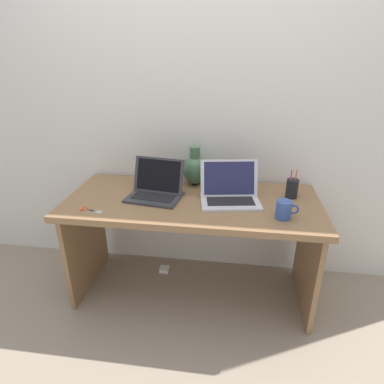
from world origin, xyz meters
TOP-DOWN VIEW (x-y plane):
  - ground_plane at (0.00, 0.00)m, footprint 6.00×6.00m
  - back_wall at (0.00, 0.39)m, footprint 4.40×0.04m
  - desk at (0.00, 0.00)m, footprint 1.58×0.69m
  - laptop_left at (-0.23, 0.02)m, footprint 0.36×0.29m
  - laptop_right at (0.23, 0.02)m, footprint 0.39×0.31m
  - green_vase at (-0.02, 0.26)m, footprint 0.16×0.16m
  - coffee_mug at (0.54, -0.17)m, footprint 0.13×0.09m
  - pen_cup at (0.62, 0.12)m, footprint 0.07×0.07m
  - scissors at (-0.58, -0.23)m, footprint 0.15×0.07m
  - power_brick at (-0.24, 0.19)m, footprint 0.07×0.07m

SIDE VIEW (x-z plane):
  - ground_plane at x=0.00m, z-range 0.00..0.00m
  - power_brick at x=-0.24m, z-range 0.00..0.03m
  - desk at x=0.00m, z-range 0.21..0.93m
  - scissors at x=-0.58m, z-range 0.72..0.73m
  - coffee_mug at x=0.54m, z-range 0.72..0.83m
  - laptop_left at x=-0.23m, z-range 0.67..0.90m
  - pen_cup at x=0.62m, z-range 0.69..0.88m
  - laptop_right at x=0.23m, z-range 0.66..0.90m
  - green_vase at x=-0.02m, z-range 0.70..0.96m
  - back_wall at x=0.00m, z-range 0.00..2.40m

